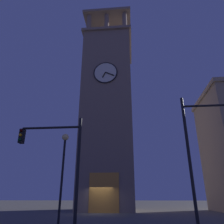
% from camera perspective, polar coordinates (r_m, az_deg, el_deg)
% --- Properties ---
extents(ground_plane, '(200.00, 200.00, 0.00)m').
position_cam_1_polar(ground_plane, '(23.49, -3.36, -25.28)').
color(ground_plane, '#56544F').
extents(clocktower, '(7.11, 9.05, 30.55)m').
position_cam_1_polar(clocktower, '(30.46, -0.88, -0.55)').
color(clocktower, gray).
rests_on(clocktower, ground_plane).
extents(traffic_signal_near, '(3.27, 0.41, 5.36)m').
position_cam_1_polar(traffic_signal_near, '(11.26, -14.17, -10.54)').
color(traffic_signal_near, black).
rests_on(traffic_signal_near, ground_plane).
extents(traffic_signal_mid, '(3.75, 0.41, 6.75)m').
position_cam_1_polar(traffic_signal_mid, '(12.46, 24.05, -6.19)').
color(traffic_signal_mid, black).
rests_on(traffic_signal_mid, ground_plane).
extents(street_lamp, '(0.44, 0.44, 5.37)m').
position_cam_1_polar(street_lamp, '(14.16, -12.72, -12.08)').
color(street_lamp, black).
rests_on(street_lamp, ground_plane).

